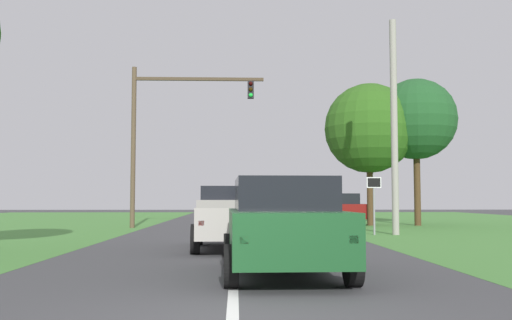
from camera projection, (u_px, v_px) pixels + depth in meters
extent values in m
plane|color=#424244|center=(235.00, 244.00, 19.00)|extent=(120.00, 120.00, 0.00)
cube|color=white|center=(233.00, 304.00, 8.03)|extent=(0.16, 41.76, 0.01)
cube|color=#194C23|center=(283.00, 233.00, 11.06)|extent=(2.13, 4.73, 0.89)
cube|color=black|center=(282.00, 194.00, 11.34)|extent=(1.85, 2.95, 0.62)
cube|color=red|center=(244.00, 240.00, 8.71)|extent=(0.14, 0.06, 0.12)
cube|color=red|center=(354.00, 239.00, 8.80)|extent=(0.14, 0.06, 0.12)
cylinder|color=black|center=(229.00, 250.00, 12.42)|extent=(0.26, 0.73, 0.72)
cylinder|color=black|center=(323.00, 250.00, 12.53)|extent=(0.26, 0.73, 0.72)
cylinder|color=black|center=(231.00, 266.00, 9.52)|extent=(0.26, 0.73, 0.72)
cylinder|color=black|center=(353.00, 265.00, 9.64)|extent=(0.26, 0.73, 0.72)
cube|color=#B7B2A8|center=(232.00, 221.00, 16.93)|extent=(2.15, 4.94, 0.83)
cube|color=black|center=(232.00, 197.00, 16.73)|extent=(1.82, 1.91, 0.59)
cube|color=#9C978F|center=(233.00, 204.00, 15.45)|extent=(1.96, 1.92, 0.20)
cube|color=red|center=(201.00, 223.00, 14.47)|extent=(0.14, 0.06, 0.12)
cube|color=red|center=(266.00, 223.00, 14.58)|extent=(0.14, 0.06, 0.12)
cylinder|color=black|center=(199.00, 233.00, 18.34)|extent=(0.26, 0.81, 0.80)
cylinder|color=black|center=(262.00, 232.00, 18.47)|extent=(0.26, 0.81, 0.80)
cylinder|color=black|center=(195.00, 239.00, 15.32)|extent=(0.26, 0.81, 0.80)
cylinder|color=black|center=(270.00, 239.00, 15.46)|extent=(0.26, 0.81, 0.80)
cylinder|color=brown|center=(133.00, 147.00, 29.60)|extent=(0.24, 0.24, 8.26)
cube|color=#4C3D2B|center=(199.00, 79.00, 29.95)|extent=(6.68, 0.16, 0.16)
cube|color=black|center=(251.00, 90.00, 30.01)|extent=(0.32, 0.28, 0.90)
sphere|color=black|center=(251.00, 84.00, 29.88)|extent=(0.22, 0.22, 0.22)
sphere|color=black|center=(251.00, 89.00, 29.86)|extent=(0.22, 0.22, 0.22)
sphere|color=#1ED83F|center=(251.00, 95.00, 29.84)|extent=(0.22, 0.22, 0.22)
cylinder|color=gray|center=(374.00, 204.00, 23.60)|extent=(0.08, 0.08, 2.48)
cube|color=white|center=(374.00, 183.00, 23.63)|extent=(0.60, 0.03, 0.44)
cube|color=black|center=(374.00, 183.00, 23.61)|extent=(0.52, 0.01, 0.36)
cylinder|color=#4C351E|center=(417.00, 187.00, 31.97)|extent=(0.36, 0.36, 4.22)
sphere|color=#1F5125|center=(416.00, 119.00, 32.23)|extent=(4.50, 4.50, 4.50)
cube|color=maroon|center=(330.00, 211.00, 32.85)|extent=(4.50, 1.86, 0.84)
cube|color=black|center=(334.00, 199.00, 32.91)|extent=(2.71, 1.62, 0.60)
cube|color=red|center=(290.00, 210.00, 33.54)|extent=(0.06, 0.14, 0.12)
cube|color=red|center=(292.00, 211.00, 32.07)|extent=(0.06, 0.14, 0.12)
cylinder|color=black|center=(351.00, 218.00, 33.76)|extent=(0.68, 0.22, 0.68)
cylinder|color=black|center=(358.00, 219.00, 31.96)|extent=(0.68, 0.22, 0.68)
cylinder|color=black|center=(304.00, 218.00, 33.69)|extent=(0.68, 0.22, 0.68)
cylinder|color=black|center=(307.00, 219.00, 31.89)|extent=(0.68, 0.22, 0.68)
cylinder|color=#9E998E|center=(394.00, 126.00, 23.86)|extent=(0.28, 0.28, 8.92)
cylinder|color=#4C351E|center=(370.00, 194.00, 31.97)|extent=(0.36, 0.36, 3.53)
sphere|color=#2E5E1A|center=(369.00, 128.00, 32.21)|extent=(4.99, 4.99, 4.99)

